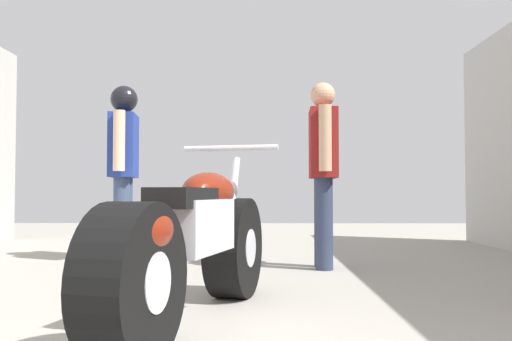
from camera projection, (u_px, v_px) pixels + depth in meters
The scene contains 4 objects.
ground_plane at pixel (216, 284), 4.27m from camera, with size 17.31×17.31×0.00m, color #9E998E.
motorcycle_maroon_cruiser at pixel (192, 245), 2.99m from camera, with size 0.82×2.13×1.00m.
mechanic_in_blue at pixel (323, 163), 5.21m from camera, with size 0.26×0.69×1.71m.
mechanic_with_helmet at pixel (124, 155), 5.84m from camera, with size 0.30×0.71×1.80m.
Camera 1 is at (0.36, -0.69, 0.69)m, focal length 39.81 mm.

